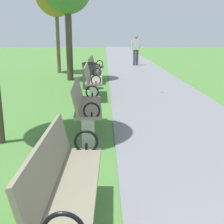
{
  "coord_description": "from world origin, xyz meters",
  "views": [
    {
      "loc": [
        -0.16,
        0.55,
        1.74
      ],
      "look_at": [
        -0.05,
        5.03,
        0.55
      ],
      "focal_mm": 47.81,
      "sensor_mm": 36.0,
      "label": 1
    }
  ],
  "objects": [
    {
      "name": "scattered_leaves",
      "position": [
        0.05,
        3.78,
        0.01
      ],
      "size": [
        4.25,
        14.22,
        0.02
      ],
      "color": "#AD6B23",
      "rests_on": "ground"
    },
    {
      "name": "park_bench_3",
      "position": [
        -0.5,
        5.72,
        0.49
      ],
      "size": [
        0.53,
        1.62,
        0.9
      ],
      "color": "gray",
      "rests_on": "ground"
    },
    {
      "name": "paved_walkway",
      "position": [
        1.37,
        18.0,
        0.01
      ],
      "size": [
        2.73,
        44.0,
        0.02
      ],
      "primitive_type": "cube",
      "color": "slate",
      "rests_on": "ground"
    },
    {
      "name": "pedestrian_walking",
      "position": [
        1.55,
        17.1,
        0.93
      ],
      "size": [
        0.53,
        0.25,
        1.62
      ],
      "color": "#4C4C56",
      "rests_on": "paved_walkway"
    },
    {
      "name": "park_bench_2",
      "position": [
        -0.5,
        2.86,
        0.49
      ],
      "size": [
        0.52,
        1.61,
        0.9
      ],
      "color": "gray",
      "rests_on": "ground"
    },
    {
      "name": "trash_bin",
      "position": [
        -0.65,
        10.06,
        0.42
      ],
      "size": [
        0.48,
        0.48,
        0.84
      ],
      "color": "#38383D",
      "rests_on": "ground"
    },
    {
      "name": "park_bench_4",
      "position": [
        -0.5,
        8.77,
        0.49
      ],
      "size": [
        0.49,
        1.6,
        0.9
      ],
      "color": "gray",
      "rests_on": "ground"
    },
    {
      "name": "park_bench_5",
      "position": [
        -0.5,
        11.56,
        0.49
      ],
      "size": [
        0.54,
        1.62,
        0.9
      ],
      "color": "gray",
      "rests_on": "ground"
    }
  ]
}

